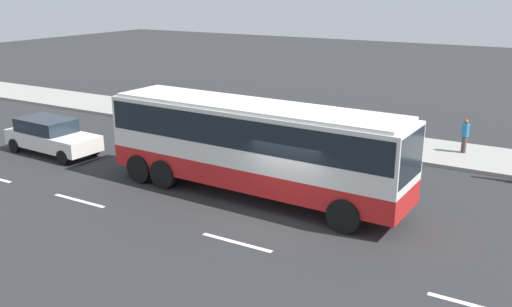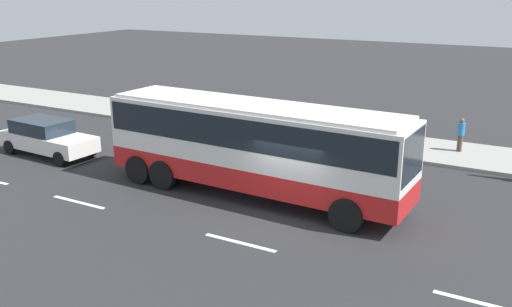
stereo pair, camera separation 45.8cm
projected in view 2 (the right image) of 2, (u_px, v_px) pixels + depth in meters
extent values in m
plane|color=#28282B|center=(290.00, 216.00, 18.38)|extent=(120.00, 120.00, 0.00)
cube|color=gray|center=(378.00, 144.00, 26.49)|extent=(80.00, 4.00, 0.15)
cube|color=white|center=(79.00, 202.00, 19.52)|extent=(2.40, 0.16, 0.01)
cube|color=white|center=(240.00, 243.00, 16.44)|extent=(2.40, 0.16, 0.01)
cube|color=white|center=(484.00, 304.00, 13.28)|extent=(2.40, 0.16, 0.01)
cube|color=red|center=(253.00, 171.00, 19.90)|extent=(11.40, 2.82, 0.79)
cube|color=white|center=(253.00, 134.00, 19.50)|extent=(11.40, 2.82, 1.92)
cube|color=black|center=(253.00, 126.00, 19.42)|extent=(11.18, 2.84, 1.06)
cube|color=black|center=(412.00, 156.00, 16.70)|extent=(0.20, 2.23, 1.54)
cube|color=white|center=(253.00, 106.00, 19.21)|extent=(10.94, 2.66, 0.12)
cylinder|color=black|center=(372.00, 192.00, 18.96)|extent=(1.11, 0.34, 1.10)
cylinder|color=black|center=(346.00, 215.00, 17.06)|extent=(1.11, 0.34, 1.10)
cylinder|color=black|center=(200.00, 159.00, 22.58)|extent=(1.11, 0.34, 1.10)
cylinder|color=black|center=(163.00, 175.00, 20.67)|extent=(1.11, 0.34, 1.10)
cylinder|color=black|center=(177.00, 154.00, 23.17)|extent=(1.11, 0.34, 1.10)
cylinder|color=black|center=(139.00, 169.00, 21.27)|extent=(1.11, 0.34, 1.10)
cube|color=silver|center=(176.00, 135.00, 25.92)|extent=(4.29, 2.01, 0.60)
cube|color=#1E2833|center=(172.00, 123.00, 25.87)|extent=(2.40, 1.75, 0.47)
cylinder|color=black|center=(211.00, 141.00, 25.94)|extent=(0.65, 0.24, 0.64)
cylinder|color=black|center=(189.00, 150.00, 24.58)|extent=(0.65, 0.24, 0.64)
cylinder|color=black|center=(164.00, 133.00, 27.43)|extent=(0.65, 0.24, 0.64)
cylinder|color=black|center=(140.00, 141.00, 26.07)|extent=(0.65, 0.24, 0.64)
cube|color=white|center=(49.00, 141.00, 24.76)|extent=(4.76, 1.99, 0.67)
cube|color=#1E2833|center=(42.00, 126.00, 24.77)|extent=(2.65, 1.75, 0.60)
cylinder|color=black|center=(90.00, 149.00, 24.68)|extent=(0.65, 0.23, 0.64)
cylinder|color=black|center=(60.00, 159.00, 23.32)|extent=(0.65, 0.23, 0.64)
cylinder|color=black|center=(41.00, 139.00, 26.39)|extent=(0.65, 0.23, 0.64)
cylinder|color=black|center=(10.00, 147.00, 25.03)|extent=(0.65, 0.23, 0.64)
cylinder|color=brown|center=(459.00, 143.00, 25.00)|extent=(0.14, 0.14, 0.75)
cylinder|color=brown|center=(461.00, 144.00, 24.85)|extent=(0.14, 0.14, 0.75)
cylinder|color=#2672B2|center=(461.00, 129.00, 24.73)|extent=(0.32, 0.32, 0.56)
sphere|color=brown|center=(462.00, 121.00, 24.62)|extent=(0.20, 0.20, 0.20)
cylinder|color=black|center=(383.00, 138.00, 25.66)|extent=(0.14, 0.14, 0.76)
cylinder|color=black|center=(380.00, 139.00, 25.62)|extent=(0.14, 0.14, 0.76)
cylinder|color=#B2333F|center=(382.00, 125.00, 25.45)|extent=(0.32, 0.32, 0.57)
sphere|color=#9E7051|center=(383.00, 116.00, 25.34)|extent=(0.21, 0.21, 0.21)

